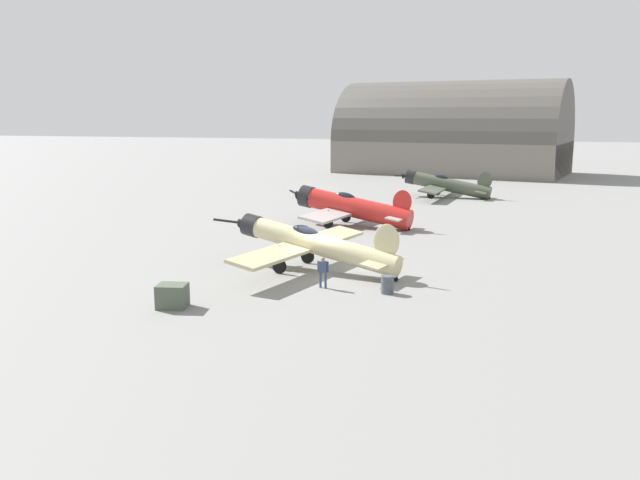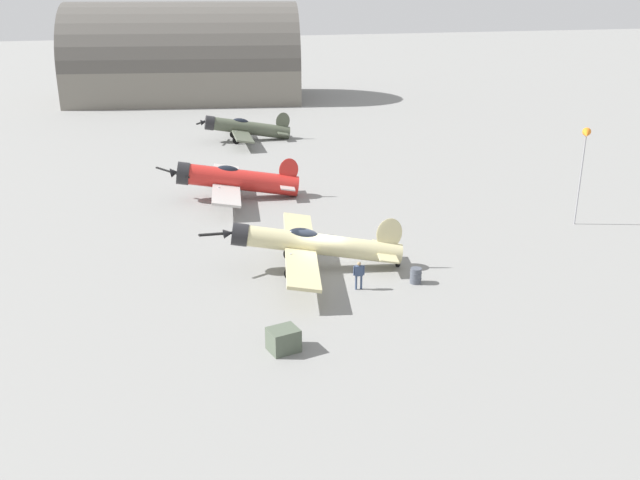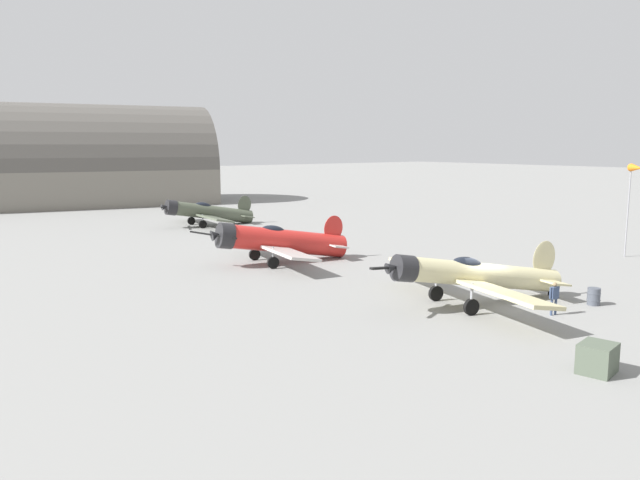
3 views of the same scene
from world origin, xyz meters
The scene contains 9 objects.
ground_plane centered at (0.00, 0.00, 0.00)m, with size 400.00×400.00×0.00m, color gray.
airplane_foreground centered at (-0.50, 0.12, 1.58)m, with size 11.67×12.04×3.14m.
airplane_mid_apron centered at (-2.25, 15.62, 1.52)m, with size 10.83×11.64×3.17m.
airplane_far_line centered at (2.70, 36.73, 1.37)m, with size 10.29×12.30×3.05m.
ground_crew_mechanic centered at (1.18, -3.37, 0.97)m, with size 0.62×0.27×1.60m.
equipment_crate centered at (-4.37, -8.73, 0.54)m, with size 1.51×1.38×1.08m.
fuel_drum centered at (4.50, -3.49, 0.44)m, with size 0.67×0.67×0.88m.
windsock_mast centered at (18.87, 2.07, 6.11)m, with size 1.42×1.63×6.75m.
distant_hangar centered at (0.30, 68.12, 4.25)m, with size 34.93×23.32×17.66m.
Camera 3 is at (-24.84, -19.84, 8.04)m, focal length 34.72 mm.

